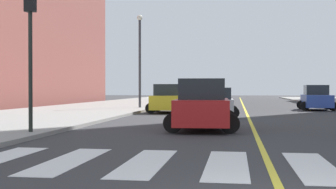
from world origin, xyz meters
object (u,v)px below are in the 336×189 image
at_px(car_blue_second, 316,98).
at_px(car_red_sixth, 202,106).
at_px(car_green_fourth, 190,96).
at_px(street_lamp, 140,53).
at_px(car_black_seventh, 200,96).
at_px(traffic_light_far_corner, 30,28).
at_px(car_yellow_nearest, 169,99).
at_px(car_silver_third, 218,103).

xyz_separation_m(car_blue_second, car_red_sixth, (-7.52, -18.48, 0.04)).
xyz_separation_m(car_green_fourth, street_lamp, (-3.31, -8.04, 3.63)).
relative_size(car_red_sixth, street_lamp, 0.62).
bearing_deg(street_lamp, car_blue_second, 2.90).
height_order(car_black_seventh, traffic_light_far_corner, traffic_light_far_corner).
distance_m(car_yellow_nearest, car_red_sixth, 13.32).
height_order(car_yellow_nearest, car_green_fourth, car_yellow_nearest).
height_order(car_red_sixth, street_lamp, street_lamp).
bearing_deg(car_silver_third, car_yellow_nearest, 129.58).
relative_size(car_yellow_nearest, traffic_light_far_corner, 0.85).
distance_m(car_silver_third, car_green_fourth, 17.36).
bearing_deg(car_black_seventh, car_red_sixth, -87.83).
xyz_separation_m(car_yellow_nearest, car_red_sixth, (3.29, -12.90, 0.03)).
distance_m(car_red_sixth, traffic_light_far_corner, 7.19).
bearing_deg(car_blue_second, street_lamp, 4.98).
bearing_deg(car_black_seventh, car_silver_third, -85.78).
bearing_deg(car_green_fourth, street_lamp, -112.75).
bearing_deg(car_red_sixth, car_yellow_nearest, 101.98).
distance_m(traffic_light_far_corner, street_lamp, 21.02).
xyz_separation_m(car_yellow_nearest, car_black_seventh, (0.23, 24.22, -0.14)).
distance_m(car_yellow_nearest, car_blue_second, 12.16).
distance_m(car_silver_third, car_black_seventh, 28.54).
bearing_deg(traffic_light_far_corner, street_lamp, 91.61).
distance_m(car_silver_third, traffic_light_far_corner, 13.78).
bearing_deg(car_yellow_nearest, traffic_light_far_corner, -98.77).
bearing_deg(car_silver_third, car_black_seventh, 95.30).
relative_size(car_yellow_nearest, car_black_seventh, 1.15).
relative_size(car_black_seventh, street_lamp, 0.51).
bearing_deg(street_lamp, traffic_light_far_corner, -88.39).
xyz_separation_m(car_yellow_nearest, car_silver_third, (3.59, -4.12, -0.12)).
bearing_deg(car_blue_second, car_red_sixth, 69.92).
xyz_separation_m(car_yellow_nearest, traffic_light_far_corner, (-2.48, -16.13, 2.85)).
distance_m(car_yellow_nearest, traffic_light_far_corner, 16.57).
bearing_deg(car_red_sixth, car_blue_second, 65.52).
bearing_deg(car_yellow_nearest, car_green_fourth, 88.94).
bearing_deg(car_black_seventh, car_blue_second, -62.97).
relative_size(car_green_fourth, car_red_sixth, 0.95).
height_order(car_yellow_nearest, car_red_sixth, car_red_sixth).
bearing_deg(car_black_seventh, car_yellow_nearest, -93.09).
bearing_deg(traffic_light_far_corner, car_black_seventh, 86.15).
height_order(car_green_fourth, car_black_seventh, car_green_fourth).
bearing_deg(traffic_light_far_corner, car_green_fourth, 84.65).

